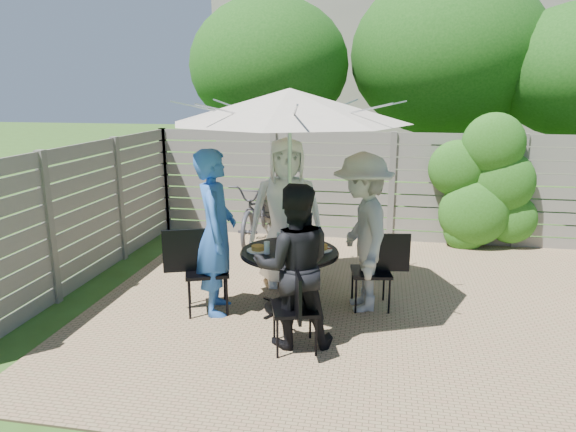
% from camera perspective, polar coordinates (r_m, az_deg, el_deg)
% --- Properties ---
extents(backyard_envelope, '(60.00, 60.00, 5.00)m').
position_cam_1_polar(backyard_envelope, '(15.84, 11.71, 14.01)').
color(backyard_envelope, '#314F18').
rests_on(backyard_envelope, ground).
extents(patio_table, '(1.33, 1.33, 0.73)m').
position_cam_1_polar(patio_table, '(5.94, 0.18, -5.87)').
color(patio_table, black).
rests_on(patio_table, ground).
extents(umbrella, '(3.13, 3.13, 2.53)m').
position_cam_1_polar(umbrella, '(5.59, 0.19, 12.14)').
color(umbrella, silver).
rests_on(umbrella, ground).
extents(chair_back, '(0.45, 0.63, 0.84)m').
position_cam_1_polar(chair_back, '(6.93, -0.22, -5.15)').
color(chair_back, black).
rests_on(chair_back, ground).
extents(person_back, '(1.06, 0.81, 1.94)m').
position_cam_1_polar(person_back, '(6.60, -0.19, 0.34)').
color(person_back, white).
rests_on(person_back, ground).
extents(chair_left, '(0.77, 0.62, 1.00)m').
position_cam_1_polar(chair_left, '(6.04, -9.10, -7.80)').
color(chair_left, black).
rests_on(chair_left, ground).
extents(person_left, '(0.60, 0.78, 1.90)m').
position_cam_1_polar(person_left, '(5.82, -8.01, -1.87)').
color(person_left, blue).
rests_on(person_left, ground).
extents(chair_front, '(0.53, 0.68, 0.89)m').
position_cam_1_polar(chair_front, '(5.15, 0.75, -12.04)').
color(chair_front, black).
rests_on(chair_front, ground).
extents(person_front, '(0.93, 0.80, 1.66)m').
position_cam_1_polar(person_front, '(5.05, 0.66, -5.63)').
color(person_front, black).
rests_on(person_front, ground).
extents(chair_right, '(0.69, 0.51, 0.91)m').
position_cam_1_polar(chair_right, '(6.15, 9.29, -7.69)').
color(chair_right, black).
rests_on(chair_right, ground).
extents(person_right, '(0.94, 1.32, 1.85)m').
position_cam_1_polar(person_right, '(5.91, 8.24, -1.90)').
color(person_right, '#9D9B98').
rests_on(person_right, ground).
extents(plate_back, '(0.26, 0.26, 0.06)m').
position_cam_1_polar(plate_back, '(6.21, 0.01, -2.62)').
color(plate_back, white).
rests_on(plate_back, patio_table).
extents(plate_left, '(0.26, 0.26, 0.06)m').
position_cam_1_polar(plate_left, '(5.86, -3.35, -3.67)').
color(plate_left, white).
rests_on(plate_left, patio_table).
extents(plate_front, '(0.26, 0.26, 0.06)m').
position_cam_1_polar(plate_front, '(5.52, 0.37, -4.75)').
color(plate_front, white).
rests_on(plate_front, patio_table).
extents(plate_right, '(0.26, 0.26, 0.06)m').
position_cam_1_polar(plate_right, '(5.89, 3.69, -3.57)').
color(plate_right, white).
rests_on(plate_right, patio_table).
extents(glass_back, '(0.07, 0.07, 0.14)m').
position_cam_1_polar(glass_back, '(6.09, -0.93, -2.49)').
color(glass_back, silver).
rests_on(glass_back, patio_table).
extents(glass_left, '(0.07, 0.07, 0.14)m').
position_cam_1_polar(glass_left, '(5.74, -2.36, -3.54)').
color(glass_left, silver).
rests_on(glass_left, patio_table).
extents(glass_front, '(0.07, 0.07, 0.14)m').
position_cam_1_polar(glass_front, '(5.61, 1.39, -3.97)').
color(glass_front, silver).
rests_on(glass_front, patio_table).
extents(glass_right, '(0.07, 0.07, 0.14)m').
position_cam_1_polar(glass_right, '(5.97, 2.62, -2.86)').
color(glass_right, silver).
rests_on(glass_right, patio_table).
extents(syrup_jug, '(0.09, 0.09, 0.16)m').
position_cam_1_polar(syrup_jug, '(5.89, -0.43, -2.97)').
color(syrup_jug, '#59280C').
rests_on(syrup_jug, patio_table).
extents(coffee_cup, '(0.08, 0.08, 0.12)m').
position_cam_1_polar(coffee_cup, '(6.07, 1.02, -2.66)').
color(coffee_cup, '#C6B293').
rests_on(coffee_cup, patio_table).
extents(bicycle, '(0.70, 2.00, 1.05)m').
position_cam_1_polar(bicycle, '(8.62, -3.29, 0.54)').
color(bicycle, '#333338').
rests_on(bicycle, ground).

